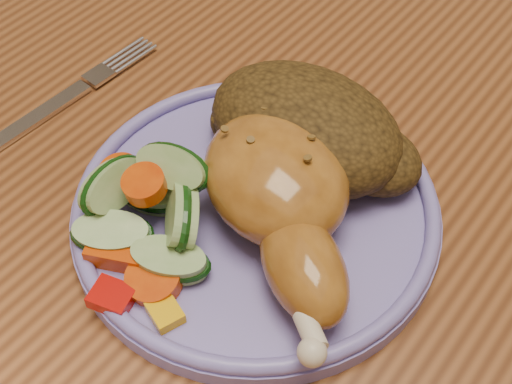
# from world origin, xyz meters

# --- Properties ---
(dining_table) EXTENTS (0.90, 1.40, 0.75)m
(dining_table) POSITION_xyz_m (0.00, 0.00, 0.67)
(dining_table) COLOR brown
(dining_table) RESTS_ON ground
(plate) EXTENTS (0.23, 0.23, 0.01)m
(plate) POSITION_xyz_m (-0.04, -0.06, 0.76)
(plate) COLOR #7266B8
(plate) RESTS_ON dining_table
(plate_rim) EXTENTS (0.23, 0.23, 0.01)m
(plate_rim) POSITION_xyz_m (-0.04, -0.06, 0.77)
(plate_rim) COLOR #7266B8
(plate_rim) RESTS_ON plate
(chicken_leg) EXTENTS (0.16, 0.15, 0.06)m
(chicken_leg) POSITION_xyz_m (-0.02, -0.06, 0.79)
(chicken_leg) COLOR #A36522
(chicken_leg) RESTS_ON plate
(rice_pilaf) EXTENTS (0.15, 0.10, 0.06)m
(rice_pilaf) POSITION_xyz_m (-0.04, 0.00, 0.78)
(rice_pilaf) COLOR #432E10
(rice_pilaf) RESTS_ON plate
(vegetable_pile) EXTENTS (0.12, 0.12, 0.06)m
(vegetable_pile) POSITION_xyz_m (-0.08, -0.11, 0.78)
(vegetable_pile) COLOR #A50A05
(vegetable_pile) RESTS_ON plate
(fork) EXTENTS (0.02, 0.16, 0.00)m
(fork) POSITION_xyz_m (-0.22, -0.07, 0.75)
(fork) COLOR silver
(fork) RESTS_ON dining_table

